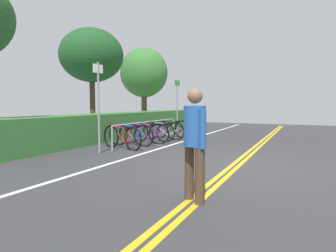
# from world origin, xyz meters

# --- Properties ---
(ground_plane) EXTENTS (29.90, 13.62, 0.05)m
(ground_plane) POSITION_xyz_m (0.00, 0.00, -0.03)
(ground_plane) COLOR #353538
(centre_line_yellow_inner) EXTENTS (26.91, 0.10, 0.00)m
(centre_line_yellow_inner) POSITION_xyz_m (0.00, -0.08, 0.00)
(centre_line_yellow_inner) COLOR gold
(centre_line_yellow_inner) RESTS_ON ground_plane
(centre_line_yellow_outer) EXTENTS (26.91, 0.10, 0.00)m
(centre_line_yellow_outer) POSITION_xyz_m (0.00, 0.08, 0.00)
(centre_line_yellow_outer) COLOR gold
(centre_line_yellow_outer) RESTS_ON ground_plane
(bike_lane_stripe_white) EXTENTS (26.91, 0.12, 0.00)m
(bike_lane_stripe_white) POSITION_xyz_m (0.00, 2.74, 0.00)
(bike_lane_stripe_white) COLOR white
(bike_lane_stripe_white) RESTS_ON ground_plane
(bike_rack) EXTENTS (4.50, 0.05, 0.78)m
(bike_rack) POSITION_xyz_m (2.76, 3.80, 0.58)
(bike_rack) COLOR #9EA0A5
(bike_rack) RESTS_ON ground_plane
(bicycle_0) EXTENTS (0.61, 1.77, 0.78)m
(bicycle_0) POSITION_xyz_m (1.06, 3.81, 0.37)
(bicycle_0) COLOR black
(bicycle_0) RESTS_ON ground_plane
(bicycle_1) EXTENTS (0.46, 1.78, 0.79)m
(bicycle_1) POSITION_xyz_m (1.77, 3.93, 0.37)
(bicycle_1) COLOR black
(bicycle_1) RESTS_ON ground_plane
(bicycle_2) EXTENTS (0.61, 1.80, 0.78)m
(bicycle_2) POSITION_xyz_m (2.41, 3.78, 0.37)
(bicycle_2) COLOR black
(bicycle_2) RESTS_ON ground_plane
(bicycle_3) EXTENTS (0.64, 1.67, 0.75)m
(bicycle_3) POSITION_xyz_m (3.08, 3.80, 0.35)
(bicycle_3) COLOR black
(bicycle_3) RESTS_ON ground_plane
(bicycle_4) EXTENTS (0.46, 1.78, 0.75)m
(bicycle_4) POSITION_xyz_m (3.82, 3.70, 0.35)
(bicycle_4) COLOR black
(bicycle_4) RESTS_ON ground_plane
(bicycle_5) EXTENTS (0.66, 1.71, 0.79)m
(bicycle_5) POSITION_xyz_m (4.50, 3.66, 0.37)
(bicycle_5) COLOR black
(bicycle_5) RESTS_ON ground_plane
(pedestrian) EXTENTS (0.32, 0.41, 1.65)m
(pedestrian) POSITION_xyz_m (-2.67, -0.01, 0.95)
(pedestrian) COLOR #4C3826
(pedestrian) RESTS_ON ground_plane
(sign_post_near) EXTENTS (0.36, 0.07, 2.59)m
(sign_post_near) POSITION_xyz_m (0.08, 3.91, 1.54)
(sign_post_near) COLOR gray
(sign_post_near) RESTS_ON ground_plane
(sign_post_far) EXTENTS (0.36, 0.08, 2.55)m
(sign_post_far) POSITION_xyz_m (5.79, 3.96, 1.51)
(sign_post_far) COLOR gray
(sign_post_far) RESTS_ON ground_plane
(hedge_backdrop) EXTENTS (13.45, 1.23, 1.04)m
(hedge_backdrop) POSITION_xyz_m (4.26, 5.77, 0.52)
(hedge_backdrop) COLOR #387533
(hedge_backdrop) RESTS_ON ground_plane
(tree_mid) EXTENTS (2.97, 2.97, 4.93)m
(tree_mid) POSITION_xyz_m (4.45, 7.77, 3.66)
(tree_mid) COLOR #473323
(tree_mid) RESTS_ON ground_plane
(tree_far_right) EXTENTS (2.84, 2.84, 4.76)m
(tree_far_right) POSITION_xyz_m (8.82, 7.47, 3.26)
(tree_far_right) COLOR brown
(tree_far_right) RESTS_ON ground_plane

